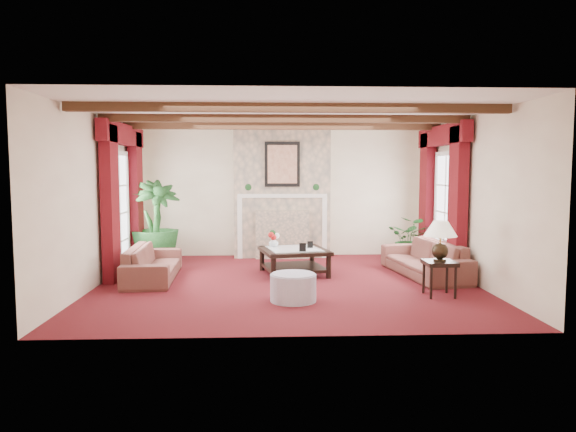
{
  "coord_description": "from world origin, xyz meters",
  "views": [
    {
      "loc": [
        -0.33,
        -8.23,
        1.81
      ],
      "look_at": [
        0.04,
        0.4,
        1.05
      ],
      "focal_mm": 32.0,
      "sensor_mm": 36.0,
      "label": 1
    }
  ],
  "objects_px": {
    "sofa_right": "(425,253)",
    "potted_palm": "(156,241)",
    "side_table": "(439,278)",
    "ottoman": "(293,288)",
    "sofa_left": "(153,257)",
    "coffee_table": "(294,262)"
  },
  "relations": [
    {
      "from": "ottoman",
      "to": "coffee_table",
      "type": "bearing_deg",
      "value": 86.58
    },
    {
      "from": "sofa_right",
      "to": "ottoman",
      "type": "xyz_separation_m",
      "value": [
        -2.36,
        -1.64,
        -0.22
      ]
    },
    {
      "from": "potted_palm",
      "to": "side_table",
      "type": "distance_m",
      "value": 5.41
    },
    {
      "from": "potted_palm",
      "to": "ottoman",
      "type": "distance_m",
      "value": 3.89
    },
    {
      "from": "side_table",
      "to": "potted_palm",
      "type": "bearing_deg",
      "value": 149.44
    },
    {
      "from": "potted_palm",
      "to": "side_table",
      "type": "xyz_separation_m",
      "value": [
        4.65,
        -2.75,
        -0.2
      ]
    },
    {
      "from": "coffee_table",
      "to": "ottoman",
      "type": "xyz_separation_m",
      "value": [
        -0.11,
        -1.87,
        -0.04
      ]
    },
    {
      "from": "side_table",
      "to": "sofa_left",
      "type": "bearing_deg",
      "value": 163.08
    },
    {
      "from": "coffee_table",
      "to": "ottoman",
      "type": "height_order",
      "value": "coffee_table"
    },
    {
      "from": "ottoman",
      "to": "sofa_right",
      "type": "bearing_deg",
      "value": 34.77
    },
    {
      "from": "coffee_table",
      "to": "ottoman",
      "type": "relative_size",
      "value": 1.7
    },
    {
      "from": "sofa_left",
      "to": "coffee_table",
      "type": "height_order",
      "value": "sofa_left"
    },
    {
      "from": "sofa_right",
      "to": "side_table",
      "type": "height_order",
      "value": "sofa_right"
    },
    {
      "from": "sofa_left",
      "to": "coffee_table",
      "type": "relative_size",
      "value": 1.77
    },
    {
      "from": "sofa_left",
      "to": "side_table",
      "type": "bearing_deg",
      "value": -110.03
    },
    {
      "from": "sofa_right",
      "to": "potted_palm",
      "type": "distance_m",
      "value": 5.05
    },
    {
      "from": "potted_palm",
      "to": "sofa_left",
      "type": "bearing_deg",
      "value": -80.06
    },
    {
      "from": "sofa_right",
      "to": "potted_palm",
      "type": "xyz_separation_m",
      "value": [
        -4.88,
        1.31,
        0.06
      ]
    },
    {
      "from": "sofa_left",
      "to": "ottoman",
      "type": "distance_m",
      "value": 2.75
    },
    {
      "from": "sofa_right",
      "to": "potted_palm",
      "type": "height_order",
      "value": "potted_palm"
    },
    {
      "from": "ottoman",
      "to": "side_table",
      "type": "bearing_deg",
      "value": 5.51
    },
    {
      "from": "sofa_left",
      "to": "coffee_table",
      "type": "xyz_separation_m",
      "value": [
        2.38,
        0.32,
        -0.15
      ]
    }
  ]
}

